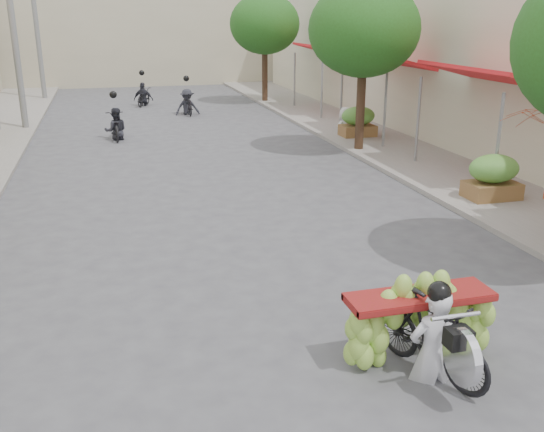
% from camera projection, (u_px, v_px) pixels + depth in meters
% --- Properties ---
extents(sidewalk_right, '(4.00, 60.00, 0.12)m').
position_uv_depth(sidewalk_right, '(390.00, 142.00, 20.86)').
color(sidewalk_right, gray).
rests_on(sidewalk_right, ground).
extents(far_building, '(20.00, 6.00, 7.00)m').
position_uv_depth(far_building, '(137.00, 27.00, 39.09)').
color(far_building, '#BAB093').
rests_on(far_building, ground).
extents(utility_pole_far, '(0.60, 0.24, 8.00)m').
position_uv_depth(utility_pole_far, '(12.00, 20.00, 22.01)').
color(utility_pole_far, slate).
rests_on(utility_pole_far, ground).
extents(utility_pole_back, '(0.60, 0.24, 8.00)m').
position_uv_depth(utility_pole_back, '(36.00, 19.00, 30.25)').
color(utility_pole_back, slate).
rests_on(utility_pole_back, ground).
extents(street_tree_mid, '(3.40, 3.40, 5.25)m').
position_uv_depth(street_tree_mid, '(364.00, 30.00, 18.37)').
color(street_tree_mid, '#3A2719').
rests_on(street_tree_mid, ground).
extents(street_tree_far, '(3.40, 3.40, 5.25)m').
position_uv_depth(street_tree_far, '(265.00, 24.00, 29.36)').
color(street_tree_far, '#3A2719').
rests_on(street_tree_far, ground).
extents(produce_crate_mid, '(1.20, 0.88, 1.16)m').
position_uv_depth(produce_crate_mid, '(493.00, 173.00, 14.04)').
color(produce_crate_mid, brown).
rests_on(produce_crate_mid, ground).
extents(produce_crate_far, '(1.20, 0.88, 1.16)m').
position_uv_depth(produce_crate_far, '(358.00, 119.00, 21.37)').
color(produce_crate_far, brown).
rests_on(produce_crate_far, ground).
extents(banana_motorbike, '(2.20, 1.89, 2.14)m').
position_uv_depth(banana_motorbike, '(428.00, 318.00, 7.36)').
color(banana_motorbike, black).
rests_on(banana_motorbike, ground).
extents(pedestrian, '(1.02, 0.94, 1.78)m').
position_uv_depth(pedestrian, '(346.00, 107.00, 22.15)').
color(pedestrian, silver).
rests_on(pedestrian, ground).
extents(bg_motorbike_a, '(0.80, 1.64, 1.95)m').
position_uv_depth(bg_motorbike_a, '(115.00, 119.00, 21.30)').
color(bg_motorbike_a, black).
rests_on(bg_motorbike_a, ground).
extents(bg_motorbike_b, '(1.10, 1.81, 1.95)m').
position_uv_depth(bg_motorbike_b, '(187.00, 96.00, 26.62)').
color(bg_motorbike_b, black).
rests_on(bg_motorbike_b, ground).
extents(bg_motorbike_c, '(1.10, 1.60, 1.95)m').
position_uv_depth(bg_motorbike_c, '(143.00, 89.00, 29.24)').
color(bg_motorbike_c, black).
rests_on(bg_motorbike_c, ground).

